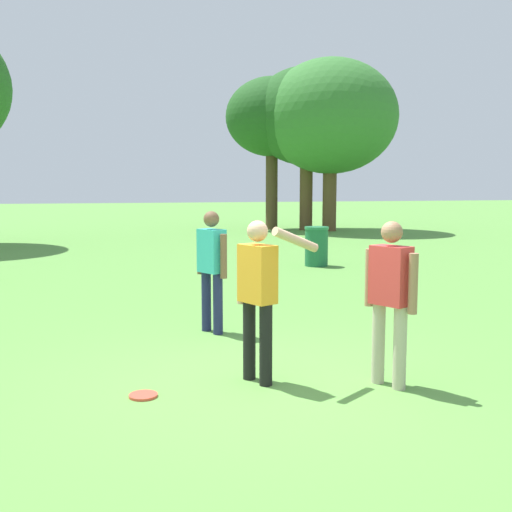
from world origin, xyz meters
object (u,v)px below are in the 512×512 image
(tree_far_right, at_px, (307,117))
(person_thrower, at_px, (212,263))
(tree_slender_mid, at_px, (331,117))
(person_catcher, at_px, (390,292))
(trash_can_beside_table, at_px, (316,246))
(tree_broad_center, at_px, (272,118))
(frisbee, at_px, (143,395))
(person_bystander, at_px, (258,288))

(tree_far_right, bearing_deg, person_thrower, -112.42)
(person_thrower, bearing_deg, tree_slender_mid, 64.41)
(tree_far_right, bearing_deg, person_catcher, -106.31)
(person_thrower, height_order, trash_can_beside_table, person_thrower)
(tree_broad_center, bearing_deg, frisbee, -108.64)
(person_bystander, bearing_deg, frisbee, -171.45)
(person_catcher, height_order, tree_slender_mid, tree_slender_mid)
(tree_far_right, bearing_deg, trash_can_beside_table, -107.32)
(frisbee, relative_size, trash_can_beside_table, 0.28)
(person_thrower, relative_size, tree_broad_center, 0.25)
(person_thrower, xyz_separation_m, tree_far_right, (7.16, 17.37, 3.88))
(trash_can_beside_table, bearing_deg, tree_far_right, 72.68)
(trash_can_beside_table, height_order, tree_broad_center, tree_broad_center)
(person_thrower, relative_size, person_bystander, 1.00)
(trash_can_beside_table, xyz_separation_m, tree_broad_center, (2.16, 11.96, 4.33))
(tree_slender_mid, bearing_deg, tree_far_right, 137.29)
(person_thrower, distance_m, person_bystander, 2.18)
(tree_broad_center, xyz_separation_m, tree_far_right, (1.36, -0.67, 0.01))
(tree_broad_center, height_order, tree_far_right, tree_far_right)
(person_thrower, xyz_separation_m, frisbee, (-1.07, -2.35, -0.93))
(tree_slender_mid, bearing_deg, trash_can_beside_table, -112.27)
(person_catcher, relative_size, person_bystander, 1.00)
(person_catcher, bearing_deg, tree_far_right, 73.69)
(tree_broad_center, bearing_deg, tree_slender_mid, -33.19)
(person_catcher, xyz_separation_m, person_bystander, (-1.22, 0.43, 0.02))
(person_bystander, relative_size, tree_broad_center, 0.25)
(tree_broad_center, distance_m, tree_slender_mid, 2.58)
(frisbee, relative_size, tree_far_right, 0.04)
(frisbee, relative_size, tree_slender_mid, 0.04)
(person_bystander, relative_size, tree_slender_mid, 0.23)
(tree_slender_mid, bearing_deg, person_thrower, -115.59)
(frisbee, xyz_separation_m, tree_slender_mid, (9.04, 18.98, 4.76))
(person_thrower, xyz_separation_m, tree_slender_mid, (7.96, 16.63, 3.83))
(tree_far_right, xyz_separation_m, tree_slender_mid, (0.80, -0.74, -0.06))
(frisbee, bearing_deg, person_bystander, 8.55)
(trash_can_beside_table, relative_size, tree_broad_center, 0.15)
(person_thrower, bearing_deg, tree_broad_center, 72.16)
(tree_broad_center, relative_size, tree_far_right, 0.95)
(tree_far_right, relative_size, tree_slender_mid, 0.97)
(person_thrower, bearing_deg, tree_far_right, 67.58)
(person_catcher, xyz_separation_m, trash_can_beside_table, (2.33, 8.69, -0.46))
(frisbee, bearing_deg, tree_broad_center, 71.36)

